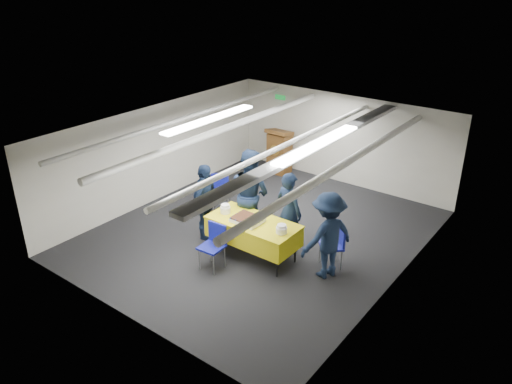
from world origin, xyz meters
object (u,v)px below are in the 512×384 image
sailor_b (250,194)px  sailor_c (205,202)px  sailor_d (328,235)px  podium (279,151)px  chair_left (220,189)px  sailor_a (289,212)px  chair_near (214,241)px  sheet_cake (247,219)px  chair_right (336,241)px  serving_table (253,231)px

sailor_b → sailor_c: 0.92m
sailor_c → sailor_d: size_ratio=0.98×
podium → sailor_b: 3.56m
chair_left → sailor_a: size_ratio=0.53×
chair_near → sailor_c: size_ratio=0.54×
sailor_a → sailor_d: (1.06, -0.36, 0.00)m
sheet_cake → chair_right: chair_right is taller
chair_left → sailor_b: 1.42m
sheet_cake → chair_left: chair_left is taller
chair_left → sailor_a: bearing=-12.6°
podium → sailor_d: size_ratio=0.76×
chair_near → sailor_d: bearing=29.1°
chair_left → sailor_d: bearing=-14.6°
chair_right → sailor_b: sailor_b is taller
chair_right → sailor_c: bearing=-166.5°
podium → chair_left: podium is taller
sailor_b → serving_table: bearing=133.7°
chair_left → sailor_b: (1.25, -0.51, 0.42)m
serving_table → podium: 4.36m
serving_table → sailor_a: size_ratio=1.09×
serving_table → sailor_c: bearing=179.9°
serving_table → sailor_b: (-0.57, 0.63, 0.39)m
serving_table → chair_left: 2.15m
sailor_b → sailor_c: (-0.66, -0.63, -0.14)m
sheet_cake → sailor_b: size_ratio=0.30×
chair_right → sailor_a: 1.10m
chair_near → chair_right: (1.80, 1.36, 0.00)m
serving_table → chair_right: 1.57m
serving_table → sailor_b: 0.94m
sailor_a → chair_left: bearing=-3.2°
sailor_b → sailor_c: size_ratio=1.18×
podium → sailor_b: size_ratio=0.66×
chair_right → sheet_cake: bearing=-154.3°
serving_table → sheet_cake: bearing=-133.2°
sheet_cake → chair_left: bearing=145.0°
chair_left → sailor_c: (0.59, -1.14, 0.28)m
chair_near → podium: bearing=110.2°
serving_table → chair_near: (-0.36, -0.71, -0.03)m
chair_right → sailor_c: (-2.67, -0.64, 0.28)m
sailor_a → serving_table: bearing=69.2°
chair_right → sailor_c: 2.76m
sailor_d → sheet_cake: bearing=-54.1°
sheet_cake → sailor_d: bearing=13.8°
podium → sailor_a: bearing=-52.8°
sailor_c → sailor_d: sailor_d is taller
sailor_a → sailor_d: bearing=170.9°
serving_table → chair_left: bearing=147.9°
sheet_cake → sailor_c: bearing=175.9°
chair_near → sailor_d: sailor_d is taller
chair_near → chair_right: 2.26m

